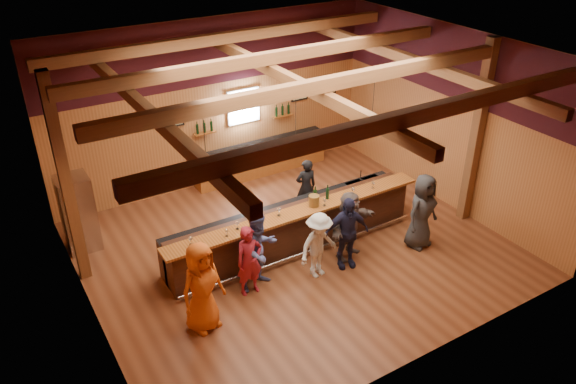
{
  "coord_description": "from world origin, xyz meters",
  "views": [
    {
      "loc": [
        -5.66,
        -8.99,
        7.43
      ],
      "look_at": [
        0.0,
        0.3,
        1.35
      ],
      "focal_mm": 35.0,
      "sensor_mm": 36.0,
      "label": 1
    }
  ],
  "objects_px": {
    "bottle_a": "(315,196)",
    "customer_brown": "(349,225)",
    "back_bar_cabinet": "(262,158)",
    "customer_white": "(319,245)",
    "customer_orange": "(202,287)",
    "ice_bucket": "(314,201)",
    "customer_dark": "(422,211)",
    "customer_navy": "(346,233)",
    "bar_counter": "(292,226)",
    "customer_redvest": "(249,261)",
    "bartender": "(306,187)",
    "stainless_fridge": "(78,213)",
    "customer_denim": "(259,249)"
  },
  "relations": [
    {
      "from": "stainless_fridge",
      "to": "customer_navy",
      "type": "bearing_deg",
      "value": -38.06
    },
    {
      "from": "bottle_a",
      "to": "customer_denim",
      "type": "bearing_deg",
      "value": -158.9
    },
    {
      "from": "customer_redvest",
      "to": "customer_white",
      "type": "height_order",
      "value": "customer_redvest"
    },
    {
      "from": "bottle_a",
      "to": "customer_brown",
      "type": "bearing_deg",
      "value": -65.59
    },
    {
      "from": "customer_navy",
      "to": "ice_bucket",
      "type": "relative_size",
      "value": 6.57
    },
    {
      "from": "customer_brown",
      "to": "ice_bucket",
      "type": "distance_m",
      "value": 0.93
    },
    {
      "from": "bar_counter",
      "to": "customer_brown",
      "type": "height_order",
      "value": "customer_brown"
    },
    {
      "from": "customer_redvest",
      "to": "bartender",
      "type": "height_order",
      "value": "customer_redvest"
    },
    {
      "from": "customer_orange",
      "to": "customer_dark",
      "type": "distance_m",
      "value": 5.33
    },
    {
      "from": "back_bar_cabinet",
      "to": "customer_brown",
      "type": "xyz_separation_m",
      "value": [
        -0.32,
        -4.55,
        0.33
      ]
    },
    {
      "from": "customer_orange",
      "to": "ice_bucket",
      "type": "bearing_deg",
      "value": 4.33
    },
    {
      "from": "customer_denim",
      "to": "customer_navy",
      "type": "height_order",
      "value": "customer_denim"
    },
    {
      "from": "back_bar_cabinet",
      "to": "stainless_fridge",
      "type": "distance_m",
      "value": 5.43
    },
    {
      "from": "customer_denim",
      "to": "customer_white",
      "type": "xyz_separation_m",
      "value": [
        1.21,
        -0.35,
        -0.13
      ]
    },
    {
      "from": "ice_bucket",
      "to": "bottle_a",
      "type": "xyz_separation_m",
      "value": [
        0.13,
        0.15,
        0.02
      ]
    },
    {
      "from": "back_bar_cabinet",
      "to": "stainless_fridge",
      "type": "bearing_deg",
      "value": -168.07
    },
    {
      "from": "bar_counter",
      "to": "customer_navy",
      "type": "distance_m",
      "value": 1.41
    },
    {
      "from": "customer_denim",
      "to": "bar_counter",
      "type": "bearing_deg",
      "value": 23.68
    },
    {
      "from": "customer_white",
      "to": "bartender",
      "type": "distance_m",
      "value": 2.57
    },
    {
      "from": "stainless_fridge",
      "to": "customer_denim",
      "type": "bearing_deg",
      "value": -49.89
    },
    {
      "from": "customer_navy",
      "to": "bar_counter",
      "type": "bearing_deg",
      "value": 130.87
    },
    {
      "from": "back_bar_cabinet",
      "to": "customer_orange",
      "type": "bearing_deg",
      "value": -128.72
    },
    {
      "from": "customer_redvest",
      "to": "bartender",
      "type": "relative_size",
      "value": 1.04
    },
    {
      "from": "back_bar_cabinet",
      "to": "customer_white",
      "type": "xyz_separation_m",
      "value": [
        -1.29,
        -4.79,
        0.28
      ]
    },
    {
      "from": "stainless_fridge",
      "to": "customer_redvest",
      "type": "xyz_separation_m",
      "value": [
        2.51,
        -3.42,
        -0.13
      ]
    },
    {
      "from": "bar_counter",
      "to": "customer_navy",
      "type": "xyz_separation_m",
      "value": [
        0.6,
        -1.24,
        0.32
      ]
    },
    {
      "from": "customer_navy",
      "to": "ice_bucket",
      "type": "bearing_deg",
      "value": 118.98
    },
    {
      "from": "customer_brown",
      "to": "customer_dark",
      "type": "relative_size",
      "value": 0.89
    },
    {
      "from": "customer_navy",
      "to": "bartender",
      "type": "bearing_deg",
      "value": 93.72
    },
    {
      "from": "stainless_fridge",
      "to": "customer_dark",
      "type": "relative_size",
      "value": 1.0
    },
    {
      "from": "stainless_fridge",
      "to": "customer_orange",
      "type": "height_order",
      "value": "customer_orange"
    },
    {
      "from": "customer_navy",
      "to": "customer_brown",
      "type": "height_order",
      "value": "customer_navy"
    },
    {
      "from": "customer_white",
      "to": "ice_bucket",
      "type": "relative_size",
      "value": 5.89
    },
    {
      "from": "bar_counter",
      "to": "bottle_a",
      "type": "distance_m",
      "value": 0.91
    },
    {
      "from": "customer_brown",
      "to": "bartender",
      "type": "bearing_deg",
      "value": 66.69
    },
    {
      "from": "bartender",
      "to": "customer_dark",
      "type": "bearing_deg",
      "value": 128.8
    },
    {
      "from": "customer_navy",
      "to": "customer_brown",
      "type": "distance_m",
      "value": 0.38
    },
    {
      "from": "customer_navy",
      "to": "ice_bucket",
      "type": "distance_m",
      "value": 1.03
    },
    {
      "from": "customer_orange",
      "to": "customer_brown",
      "type": "bearing_deg",
      "value": -7.93
    },
    {
      "from": "ice_bucket",
      "to": "back_bar_cabinet",
      "type": "bearing_deg",
      "value": 78.17
    },
    {
      "from": "bar_counter",
      "to": "customer_denim",
      "type": "bearing_deg",
      "value": -146.6
    },
    {
      "from": "customer_redvest",
      "to": "bottle_a",
      "type": "bearing_deg",
      "value": 20.77
    },
    {
      "from": "back_bar_cabinet",
      "to": "customer_white",
      "type": "distance_m",
      "value": 4.97
    },
    {
      "from": "customer_dark",
      "to": "ice_bucket",
      "type": "distance_m",
      "value": 2.47
    },
    {
      "from": "stainless_fridge",
      "to": "customer_denim",
      "type": "height_order",
      "value": "stainless_fridge"
    },
    {
      "from": "customer_navy",
      "to": "stainless_fridge",
      "type": "bearing_deg",
      "value": 157.15
    },
    {
      "from": "back_bar_cabinet",
      "to": "customer_orange",
      "type": "height_order",
      "value": "customer_orange"
    },
    {
      "from": "customer_denim",
      "to": "stainless_fridge",
      "type": "bearing_deg",
      "value": 120.39
    },
    {
      "from": "customer_navy",
      "to": "customer_brown",
      "type": "bearing_deg",
      "value": 59.73
    },
    {
      "from": "customer_orange",
      "to": "bottle_a",
      "type": "xyz_separation_m",
      "value": [
        3.31,
        1.25,
        0.34
      ]
    }
  ]
}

